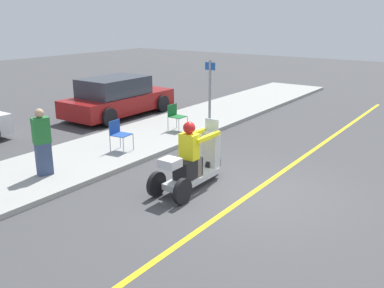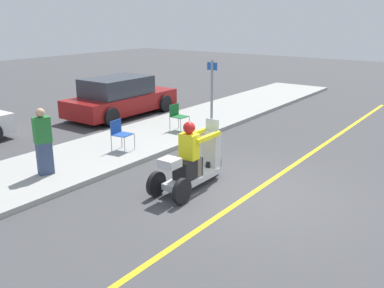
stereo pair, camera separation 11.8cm
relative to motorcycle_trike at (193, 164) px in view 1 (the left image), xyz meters
The scene contains 9 objects.
ground_plane 1.41m from the motorcycle_trike, 71.10° to the right, with size 60.00×60.00×0.00m, color #424244.
lane_stripe 1.35m from the motorcycle_trike, 90.93° to the right, with size 24.00×0.12×0.01m.
sidewalk_strip 3.43m from the motorcycle_trike, 82.86° to the left, with size 28.00×2.80×0.12m.
motorcycle_trike is the anchor object (origin of this frame).
spectator_with_child 3.44m from the motorcycle_trike, 117.15° to the left, with size 0.42×0.33×1.55m.
folding_chair_set_back 3.05m from the motorcycle_trike, 75.92° to the left, with size 0.51×0.51×0.82m.
folding_chair_curbside 4.48m from the motorcycle_trike, 42.14° to the left, with size 0.48×0.48×0.82m.
parked_car_lot_left 7.53m from the motorcycle_trike, 56.93° to the left, with size 4.42×2.02×1.46m.
street_sign 4.73m from the motorcycle_trike, 28.39° to the left, with size 0.08×0.36×2.20m.
Camera 1 is at (-7.59, -3.80, 3.64)m, focal length 40.00 mm.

